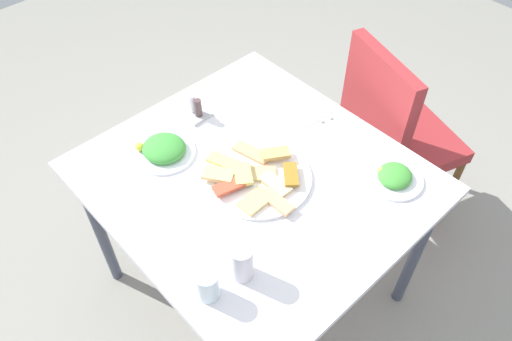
{
  "coord_description": "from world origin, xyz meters",
  "views": [
    {
      "loc": [
        0.8,
        -0.74,
        1.97
      ],
      "look_at": [
        0.01,
        -0.0,
        0.77
      ],
      "focal_mm": 34.98,
      "sensor_mm": 36.0,
      "label": 1
    }
  ],
  "objects": [
    {
      "name": "salad_plate_rice",
      "position": [
        0.32,
        0.32,
        0.75
      ],
      "size": [
        0.19,
        0.19,
        0.04
      ],
      "color": "white",
      "rests_on": "dining_table"
    },
    {
      "name": "condiment_caddy",
      "position": [
        -0.36,
        0.04,
        0.76
      ],
      "size": [
        0.09,
        0.09,
        0.08
      ],
      "color": "#B2B2B7",
      "rests_on": "dining_table"
    },
    {
      "name": "ground_plane",
      "position": [
        0.0,
        0.0,
        0.0
      ],
      "size": [
        6.0,
        6.0,
        0.0
      ],
      "primitive_type": "plane",
      "color": "gray"
    },
    {
      "name": "fork",
      "position": [
        -0.11,
        0.36,
        0.74
      ],
      "size": [
        0.18,
        0.01,
        0.0
      ],
      "primitive_type": "cube",
      "rotation": [
        0.0,
        0.0,
        0.0
      ],
      "color": "silver",
      "rests_on": "paper_napkin"
    },
    {
      "name": "paper_napkin",
      "position": [
        -0.11,
        0.37,
        0.74
      ],
      "size": [
        0.15,
        0.15,
        0.0
      ],
      "primitive_type": "cube",
      "rotation": [
        0.0,
        0.0,
        -0.05
      ],
      "color": "white",
      "rests_on": "dining_table"
    },
    {
      "name": "drinking_glass",
      "position": [
        0.23,
        -0.38,
        0.79
      ],
      "size": [
        0.06,
        0.06,
        0.1
      ],
      "primitive_type": "cylinder",
      "color": "silver",
      "rests_on": "dining_table"
    },
    {
      "name": "salad_plate_greens",
      "position": [
        -0.28,
        -0.16,
        0.76
      ],
      "size": [
        0.21,
        0.21,
        0.05
      ],
      "color": "white",
      "rests_on": "dining_table"
    },
    {
      "name": "spoon",
      "position": [
        -0.11,
        0.39,
        0.74
      ],
      "size": [
        0.19,
        0.02,
        0.0
      ],
      "primitive_type": "cube",
      "rotation": [
        0.0,
        0.0,
        0.02
      ],
      "color": "silver",
      "rests_on": "paper_napkin"
    },
    {
      "name": "dining_chair",
      "position": [
        0.07,
        0.72,
        0.53
      ],
      "size": [
        0.53,
        0.53,
        0.93
      ],
      "color": "#A02B2F",
      "rests_on": "ground_plane"
    },
    {
      "name": "dining_table",
      "position": [
        0.0,
        0.0,
        0.66
      ],
      "size": [
        1.03,
        0.95,
        0.74
      ],
      "color": "silver",
      "rests_on": "ground_plane"
    },
    {
      "name": "pide_platter",
      "position": [
        0.02,
        -0.01,
        0.75
      ],
      "size": [
        0.36,
        0.35,
        0.04
      ],
      "color": "white",
      "rests_on": "dining_table"
    },
    {
      "name": "soda_can",
      "position": [
        0.25,
        -0.28,
        0.8
      ],
      "size": [
        0.07,
        0.07,
        0.12
      ],
      "primitive_type": "cylinder",
      "rotation": [
        0.0,
        0.0,
        3.22
      ],
      "color": "silver",
      "rests_on": "dining_table"
    }
  ]
}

